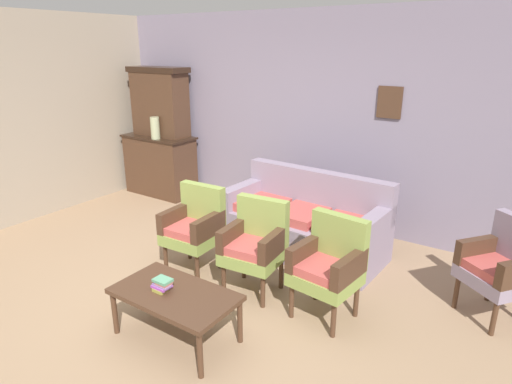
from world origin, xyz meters
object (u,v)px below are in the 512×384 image
(coffee_table, at_px, (175,297))
(wingback_chair_by_fireplace, at_px, (503,265))
(side_cabinet, at_px, (160,165))
(book_stack_on_table, at_px, (162,285))
(armchair_near_couch_end, at_px, (255,243))
(vase_on_cabinet, at_px, (155,128))
(floral_couch, at_px, (305,224))
(armchair_row_middle, at_px, (329,264))
(armchair_by_doorway, at_px, (195,225))

(coffee_table, bearing_deg, wingback_chair_by_fireplace, 40.35)
(side_cabinet, relative_size, book_stack_on_table, 7.37)
(side_cabinet, relative_size, armchair_near_couch_end, 1.28)
(vase_on_cabinet, xyz_separation_m, floral_couch, (2.75, -0.38, -0.77))
(armchair_near_couch_end, xyz_separation_m, armchair_row_middle, (0.76, 0.01, 0.00))
(vase_on_cabinet, bearing_deg, armchair_row_middle, -21.75)
(vase_on_cabinet, relative_size, wingback_chair_by_fireplace, 0.36)
(vase_on_cabinet, bearing_deg, armchair_near_couch_end, -27.06)
(coffee_table, bearing_deg, armchair_by_doorway, 123.73)
(armchair_by_doorway, xyz_separation_m, armchair_near_couch_end, (0.76, 0.00, 0.00))
(armchair_near_couch_end, distance_m, wingback_chair_by_fireplace, 2.15)
(armchair_near_couch_end, height_order, book_stack_on_table, armchair_near_couch_end)
(side_cabinet, height_order, wingback_chair_by_fireplace, side_cabinet)
(armchair_by_doorway, relative_size, armchair_near_couch_end, 1.00)
(armchair_by_doorway, distance_m, wingback_chair_by_fireplace, 2.87)
(floral_couch, height_order, coffee_table, floral_couch)
(wingback_chair_by_fireplace, bearing_deg, book_stack_on_table, -140.32)
(side_cabinet, height_order, armchair_near_couch_end, side_cabinet)
(coffee_table, bearing_deg, floral_couch, 87.23)
(wingback_chair_by_fireplace, xyz_separation_m, book_stack_on_table, (-2.20, -1.83, -0.03))
(armchair_by_doorway, height_order, armchair_row_middle, same)
(vase_on_cabinet, bearing_deg, book_stack_on_table, -43.45)
(book_stack_on_table, bearing_deg, armchair_near_couch_end, 78.48)
(vase_on_cabinet, relative_size, armchair_by_doorway, 0.36)
(side_cabinet, relative_size, coffee_table, 1.16)
(armchair_by_doorway, bearing_deg, wingback_chair_by_fireplace, 16.60)
(wingback_chair_by_fireplace, bearing_deg, armchair_by_doorway, -163.40)
(floral_couch, xyz_separation_m, armchair_by_doorway, (-0.74, -1.03, 0.17))
(coffee_table, bearing_deg, book_stack_on_table, -158.50)
(vase_on_cabinet, height_order, floral_couch, vase_on_cabinet)
(vase_on_cabinet, relative_size, armchair_near_couch_end, 0.36)
(armchair_row_middle, bearing_deg, floral_couch, 127.08)
(armchair_by_doorway, height_order, book_stack_on_table, armchair_by_doorway)
(side_cabinet, relative_size, wingback_chair_by_fireplace, 1.28)
(wingback_chair_by_fireplace, bearing_deg, floral_couch, 173.94)
(floral_couch, height_order, armchair_near_couch_end, same)
(side_cabinet, height_order, coffee_table, side_cabinet)
(side_cabinet, height_order, armchair_row_middle, side_cabinet)
(vase_on_cabinet, height_order, book_stack_on_table, vase_on_cabinet)
(floral_couch, xyz_separation_m, wingback_chair_by_fireplace, (2.01, -0.21, 0.17))
(armchair_by_doorway, height_order, coffee_table, armchair_by_doorway)
(floral_couch, relative_size, wingback_chair_by_fireplace, 2.08)
(side_cabinet, height_order, vase_on_cabinet, vase_on_cabinet)
(side_cabinet, distance_m, armchair_row_middle, 3.97)
(floral_couch, height_order, armchair_by_doorway, same)
(vase_on_cabinet, distance_m, wingback_chair_by_fireplace, 4.83)
(armchair_by_doorway, distance_m, book_stack_on_table, 1.15)
(floral_couch, height_order, armchair_row_middle, same)
(armchair_by_doorway, bearing_deg, armchair_row_middle, 0.43)
(vase_on_cabinet, bearing_deg, wingback_chair_by_fireplace, -7.14)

